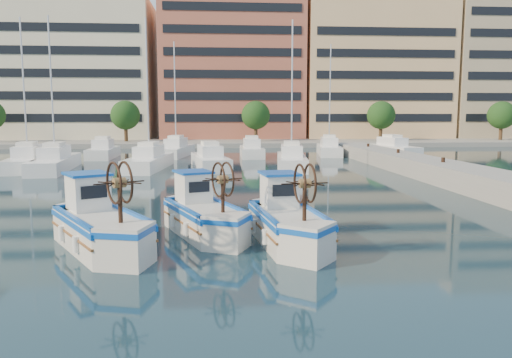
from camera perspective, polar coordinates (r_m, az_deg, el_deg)
name	(u,v)px	position (r m, az deg, el deg)	size (l,w,h in m)	color
ground	(259,237)	(17.33, 0.34, -6.68)	(300.00, 300.00, 0.00)	#1B3748
quay	(494,184)	(28.87, 25.54, -0.55)	(3.00, 60.00, 1.20)	gray
waterfront	(282,72)	(82.78, 3.04, 12.08)	(180.00, 40.00, 25.60)	gray
yacht_marina	(206,156)	(45.15, -5.73, 2.62)	(36.89, 22.72, 11.50)	white
fishing_boat_a	(99,223)	(16.51, -17.49, -4.85)	(3.90, 4.82, 2.93)	silver
fishing_boat_b	(203,213)	(17.75, -6.06, -3.90)	(3.19, 4.54, 2.73)	silver
fishing_boat_c	(287,220)	(16.49, 3.55, -4.65)	(2.37, 4.63, 2.82)	silver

